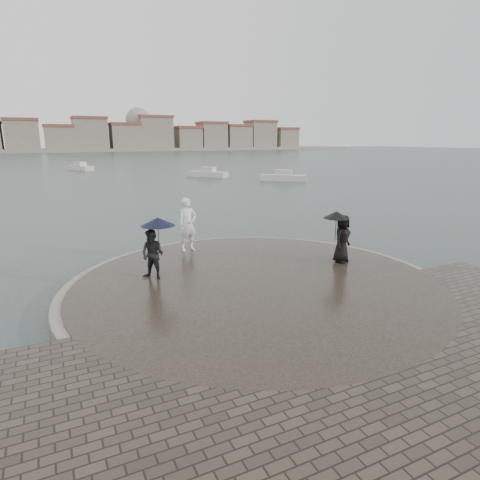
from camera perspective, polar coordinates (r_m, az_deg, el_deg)
ground at (r=10.72m, az=11.49°, el=-13.31°), size 400.00×400.00×0.00m
kerb_ring at (r=13.35m, az=2.43°, el=-6.62°), size 12.50×12.50×0.32m
quay_tip at (r=13.34m, az=2.44°, el=-6.53°), size 11.90×11.90×0.36m
statue at (r=16.69m, az=-7.44°, el=2.20°), size 0.88×0.65×2.21m
visitor_left at (r=13.50m, az=-12.11°, el=-0.62°), size 1.34×1.19×2.04m
visitor_right at (r=15.42m, az=14.15°, el=0.90°), size 1.27×1.06×1.95m
far_skyline at (r=168.20m, az=-26.53°, el=13.02°), size 260.00×20.00×37.00m
boats at (r=56.37m, az=-8.51°, el=9.46°), size 25.16×33.41×1.50m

